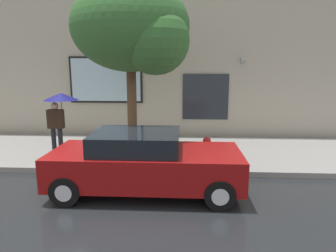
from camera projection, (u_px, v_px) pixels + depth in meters
name	position (u px, v px, depth m)	size (l,w,h in m)	color
ground_plane	(103.00, 190.00, 7.05)	(60.00, 60.00, 0.00)	black
sidewalk	(127.00, 151.00, 9.98)	(20.00, 4.00, 0.15)	gray
building_facade	(137.00, 51.00, 11.76)	(20.00, 0.67, 7.00)	#B2A893
parked_car	(145.00, 162.00, 6.82)	(4.29, 1.88, 1.42)	maroon
fire_hydrant	(207.00, 149.00, 8.63)	(0.30, 0.44, 0.73)	red
pedestrian_with_umbrella	(59.00, 105.00, 9.15)	(1.04, 1.04, 1.93)	black
street_tree	(135.00, 30.00, 8.32)	(3.37, 2.87, 5.09)	#4C3823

